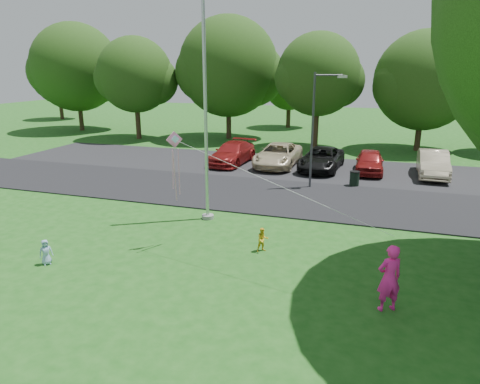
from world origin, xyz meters
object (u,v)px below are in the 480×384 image
(child_yellow, at_px, (263,240))
(child_blue, at_px, (46,252))
(flagpole, at_px, (206,119))
(trash_can, at_px, (354,179))
(street_lamp, at_px, (317,120))
(woman, at_px, (389,278))
(kite, at_px, (180,154))

(child_yellow, distance_m, child_blue, 7.12)
(flagpole, bearing_deg, trash_can, 51.73)
(trash_can, relative_size, child_blue, 0.99)
(street_lamp, distance_m, woman, 12.16)
(flagpole, height_order, kite, flagpole)
(street_lamp, height_order, child_blue, street_lamp)
(child_yellow, relative_size, kite, 0.12)
(woman, bearing_deg, trash_can, -112.00)
(street_lamp, xyz_separation_m, child_yellow, (-0.52, -8.72, -3.13))
(trash_can, height_order, kite, kite)
(street_lamp, xyz_separation_m, child_blue, (-6.92, -11.83, -3.13))
(child_yellow, height_order, child_blue, child_yellow)
(flagpole, xyz_separation_m, kite, (0.28, -3.02, -0.82))
(street_lamp, height_order, child_yellow, street_lamp)
(flagpole, height_order, street_lamp, flagpole)
(child_blue, bearing_deg, trash_can, 4.28)
(flagpole, relative_size, kite, 1.37)
(child_blue, bearing_deg, flagpole, 8.72)
(street_lamp, distance_m, kite, 9.78)
(woman, distance_m, kite, 7.56)
(trash_can, bearing_deg, child_yellow, -104.71)
(trash_can, height_order, woman, woman)
(child_yellow, xyz_separation_m, child_blue, (-6.40, -3.12, -0.01))
(child_blue, relative_size, kite, 0.12)
(flagpole, bearing_deg, kite, -84.65)
(flagpole, height_order, trash_can, flagpole)
(flagpole, distance_m, street_lamp, 7.17)
(trash_can, distance_m, kite, 11.77)
(child_yellow, xyz_separation_m, kite, (-2.78, -0.49, 2.91))
(kite, bearing_deg, street_lamp, 27.16)
(flagpole, relative_size, child_blue, 11.87)
(woman, relative_size, child_blue, 2.18)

